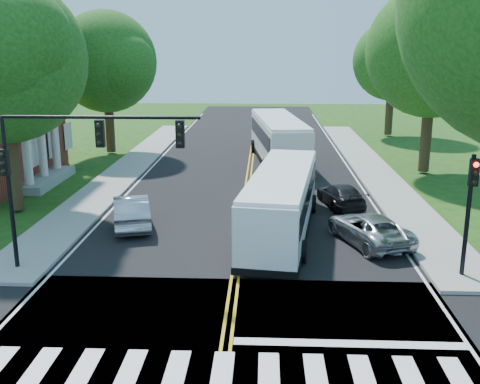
# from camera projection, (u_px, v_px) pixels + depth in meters

# --- Properties ---
(ground) EXTENTS (140.00, 140.00, 0.00)m
(ground) POSITION_uv_depth(u_px,v_px,m) (222.00, 373.00, 14.42)
(ground) COLOR #184110
(ground) RESTS_ON ground
(road) EXTENTS (14.00, 96.00, 0.01)m
(road) POSITION_uv_depth(u_px,v_px,m) (246.00, 194.00, 31.82)
(road) COLOR black
(road) RESTS_ON ground
(cross_road) EXTENTS (60.00, 12.00, 0.01)m
(cross_road) POSITION_uv_depth(u_px,v_px,m) (222.00, 373.00, 14.42)
(cross_road) COLOR black
(cross_road) RESTS_ON ground
(center_line) EXTENTS (0.36, 70.00, 0.01)m
(center_line) POSITION_uv_depth(u_px,v_px,m) (249.00, 178.00, 35.69)
(center_line) COLOR gold
(center_line) RESTS_ON road
(edge_line_w) EXTENTS (0.12, 70.00, 0.01)m
(edge_line_w) POSITION_uv_depth(u_px,v_px,m) (143.00, 177.00, 35.99)
(edge_line_w) COLOR silver
(edge_line_w) RESTS_ON road
(edge_line_e) EXTENTS (0.12, 70.00, 0.01)m
(edge_line_e) POSITION_uv_depth(u_px,v_px,m) (356.00, 179.00, 35.39)
(edge_line_e) COLOR silver
(edge_line_e) RESTS_ON road
(crosswalk) EXTENTS (12.60, 3.00, 0.01)m
(crosswalk) POSITION_uv_depth(u_px,v_px,m) (221.00, 384.00, 13.93)
(crosswalk) COLOR silver
(crosswalk) RESTS_ON road
(stop_bar) EXTENTS (6.60, 0.40, 0.01)m
(stop_bar) POSITION_uv_depth(u_px,v_px,m) (350.00, 344.00, 15.81)
(stop_bar) COLOR silver
(stop_bar) RESTS_ON road
(sidewalk_nw) EXTENTS (2.60, 40.00, 0.15)m
(sidewalk_nw) POSITION_uv_depth(u_px,v_px,m) (131.00, 166.00, 38.94)
(sidewalk_nw) COLOR gray
(sidewalk_nw) RESTS_ON ground
(sidewalk_ne) EXTENTS (2.60, 40.00, 0.15)m
(sidewalk_ne) POSITION_uv_depth(u_px,v_px,m) (372.00, 168.00, 38.21)
(sidewalk_ne) COLOR gray
(sidewalk_ne) RESTS_ON ground
(tree_west_near) EXTENTS (8.00, 8.00, 11.40)m
(tree_west_near) POSITION_uv_depth(u_px,v_px,m) (2.00, 60.00, 26.57)
(tree_west_near) COLOR #312513
(tree_west_near) RESTS_ON ground
(tree_west_far) EXTENTS (7.60, 7.60, 10.67)m
(tree_west_far) POSITION_uv_depth(u_px,v_px,m) (106.00, 62.00, 42.15)
(tree_west_far) COLOR #312513
(tree_west_far) RESTS_ON ground
(tree_east_mid) EXTENTS (8.40, 8.40, 11.93)m
(tree_east_mid) POSITION_uv_depth(u_px,v_px,m) (433.00, 51.00, 35.14)
(tree_east_mid) COLOR #312513
(tree_east_mid) RESTS_ON ground
(tree_east_far) EXTENTS (7.20, 7.20, 10.34)m
(tree_east_far) POSITION_uv_depth(u_px,v_px,m) (393.00, 61.00, 50.81)
(tree_east_far) COLOR #312513
(tree_east_far) RESTS_ON ground
(signal_nw) EXTENTS (7.15, 0.46, 5.66)m
(signal_nw) POSITION_uv_depth(u_px,v_px,m) (70.00, 156.00, 19.79)
(signal_nw) COLOR black
(signal_nw) RESTS_ON ground
(signal_ne) EXTENTS (0.30, 0.46, 4.40)m
(signal_ne) POSITION_uv_depth(u_px,v_px,m) (470.00, 200.00, 19.54)
(signal_ne) COLOR black
(signal_ne) RESTS_ON ground
(bus_lead) EXTENTS (3.87, 11.23, 2.85)m
(bus_lead) POSITION_uv_depth(u_px,v_px,m) (282.00, 201.00, 24.81)
(bus_lead) COLOR white
(bus_lead) RESTS_ON road
(bus_follow) EXTENTS (4.21, 12.68, 3.22)m
(bus_follow) POSITION_uv_depth(u_px,v_px,m) (278.00, 139.00, 40.21)
(bus_follow) COLOR white
(bus_follow) RESTS_ON road
(hatchback) EXTENTS (2.72, 4.77, 1.49)m
(hatchback) POSITION_uv_depth(u_px,v_px,m) (131.00, 211.00, 25.97)
(hatchback) COLOR #A8AAAF
(hatchback) RESTS_ON road
(suv) EXTENTS (3.59, 5.07, 1.28)m
(suv) POSITION_uv_depth(u_px,v_px,m) (369.00, 228.00, 23.77)
(suv) COLOR #ACAEB3
(suv) RESTS_ON road
(dark_sedan) EXTENTS (2.45, 4.36, 1.19)m
(dark_sedan) POSITION_uv_depth(u_px,v_px,m) (341.00, 195.00, 29.25)
(dark_sedan) COLOR black
(dark_sedan) RESTS_ON road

